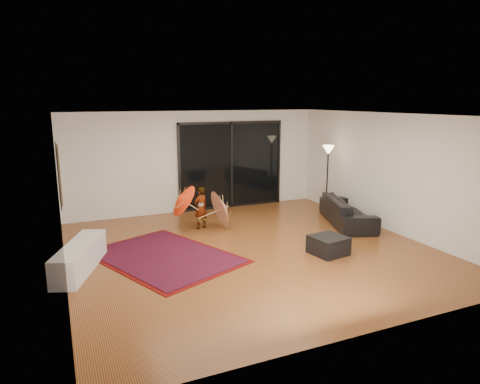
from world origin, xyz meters
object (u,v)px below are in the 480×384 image
media_console (80,257)px  sofa (347,211)px  ottoman (328,245)px  child (201,208)px

media_console → sofa: 6.22m
sofa → ottoman: 2.29m
media_console → child: size_ratio=1.78×
media_console → ottoman: size_ratio=2.83×
ottoman → media_console: bearing=166.9°
sofa → child: 3.58m
media_console → ottoman: media_console is taller
sofa → ottoman: bearing=153.5°
media_console → ottoman: 4.67m
sofa → ottoman: size_ratio=3.45×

